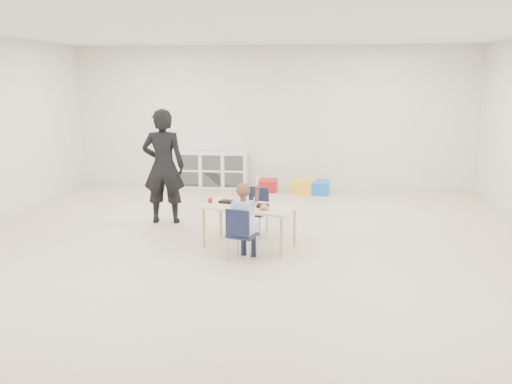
# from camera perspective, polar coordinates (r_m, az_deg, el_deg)

# --- Properties ---
(room) EXTENTS (9.00, 9.02, 2.80)m
(room) POSITION_cam_1_polar(r_m,az_deg,el_deg) (6.47, -1.00, 5.06)
(room) COLOR beige
(room) RESTS_ON ground
(table) EXTENTS (1.33, 0.94, 0.55)m
(table) POSITION_cam_1_polar(r_m,az_deg,el_deg) (7.07, -0.73, -3.61)
(table) COLOR beige
(table) RESTS_ON ground
(chair_near) EXTENTS (0.40, 0.39, 0.66)m
(chair_near) POSITION_cam_1_polar(r_m,az_deg,el_deg) (6.54, -1.43, -4.44)
(chair_near) COLOR #111734
(chair_near) RESTS_ON ground
(chair_far) EXTENTS (0.40, 0.39, 0.66)m
(chair_far) POSITION_cam_1_polar(r_m,az_deg,el_deg) (7.57, -0.13, -2.15)
(chair_far) COLOR #111734
(chair_far) RESTS_ON ground
(child) EXTENTS (0.56, 0.56, 1.04)m
(child) POSITION_cam_1_polar(r_m,az_deg,el_deg) (6.49, -1.43, -2.83)
(child) COLOR #B3D2F2
(child) RESTS_ON chair_near
(lunch_tray_near) EXTENTS (0.26, 0.22, 0.03)m
(lunch_tray_near) POSITION_cam_1_polar(r_m,az_deg,el_deg) (6.96, 0.32, -1.41)
(lunch_tray_near) COLOR black
(lunch_tray_near) RESTS_ON table
(lunch_tray_far) EXTENTS (0.26, 0.22, 0.03)m
(lunch_tray_far) POSITION_cam_1_polar(r_m,az_deg,el_deg) (7.18, -2.92, -1.01)
(lunch_tray_far) COLOR black
(lunch_tray_far) RESTS_ON table
(milk_carton) EXTENTS (0.09, 0.09, 0.10)m
(milk_carton) POSITION_cam_1_polar(r_m,az_deg,el_deg) (6.84, -0.95, -1.36)
(milk_carton) COLOR white
(milk_carton) RESTS_ON table
(bread_roll) EXTENTS (0.09, 0.09, 0.07)m
(bread_roll) POSITION_cam_1_polar(r_m,az_deg,el_deg) (6.79, 0.84, -1.60)
(bread_roll) COLOR tan
(bread_roll) RESTS_ON table
(apple_near) EXTENTS (0.07, 0.07, 0.07)m
(apple_near) POSITION_cam_1_polar(r_m,az_deg,el_deg) (7.09, -1.44, -1.00)
(apple_near) COLOR #A0190E
(apple_near) RESTS_ON table
(apple_far) EXTENTS (0.07, 0.07, 0.07)m
(apple_far) POSITION_cam_1_polar(r_m,az_deg,el_deg) (7.18, -4.86, -0.87)
(apple_far) COLOR #A0190E
(apple_far) RESTS_ON table
(cubby_shelf) EXTENTS (1.40, 0.40, 0.70)m
(cubby_shelf) POSITION_cam_1_polar(r_m,az_deg,el_deg) (10.99, -4.54, 2.36)
(cubby_shelf) COLOR white
(cubby_shelf) RESTS_ON ground
(adult) EXTENTS (0.66, 0.47, 1.73)m
(adult) POSITION_cam_1_polar(r_m,az_deg,el_deg) (8.27, -9.71, 2.68)
(adult) COLOR black
(adult) RESTS_ON ground
(bin_red) EXTENTS (0.35, 0.45, 0.22)m
(bin_red) POSITION_cam_1_polar(r_m,az_deg,el_deg) (10.59, 1.30, 0.70)
(bin_red) COLOR #B61218
(bin_red) RESTS_ON ground
(bin_yellow) EXTENTS (0.51, 0.59, 0.25)m
(bin_yellow) POSITION_cam_1_polar(r_m,az_deg,el_deg) (10.45, 5.15, 0.58)
(bin_yellow) COLOR yellow
(bin_yellow) RESTS_ON ground
(bin_blue) EXTENTS (0.43, 0.53, 0.24)m
(bin_blue) POSITION_cam_1_polar(r_m,az_deg,el_deg) (10.41, 6.67, 0.49)
(bin_blue) COLOR blue
(bin_blue) RESTS_ON ground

